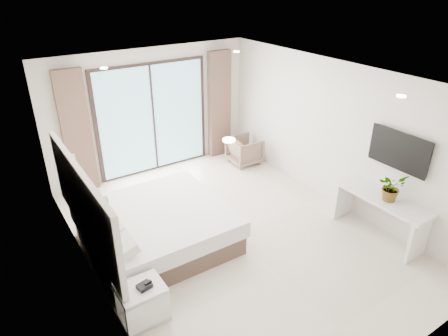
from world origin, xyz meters
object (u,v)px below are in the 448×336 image
at_px(nightstand, 142,303).
at_px(armchair, 245,149).
at_px(bed, 156,228).
at_px(console_desk, 381,207).

relative_size(nightstand, armchair, 0.84).
height_order(bed, nightstand, bed).
xyz_separation_m(bed, nightstand, (-0.82, -1.35, -0.06)).
bearing_deg(console_desk, nightstand, 173.28).
distance_m(nightstand, console_desk, 4.09).
relative_size(bed, nightstand, 3.83).
relative_size(console_desk, armchair, 2.39).
bearing_deg(armchair, bed, 121.55).
xyz_separation_m(nightstand, armchair, (3.86, 3.09, 0.08)).
bearing_deg(nightstand, console_desk, -6.47).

